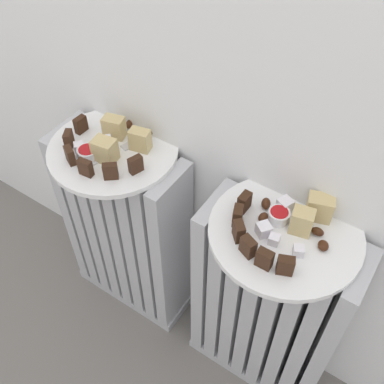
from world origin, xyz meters
The scene contains 36 objects.
radiator_left centered at (-0.21, 0.28, 0.28)m, with size 0.34×0.14×0.57m.
radiator_right centered at (0.21, 0.28, 0.28)m, with size 0.34×0.14×0.57m.
plate_left centered at (-0.21, 0.28, 0.58)m, with size 0.29×0.29×0.01m, color white.
plate_right centered at (0.21, 0.28, 0.58)m, with size 0.29×0.29×0.01m, color white.
dark_cake_slice_left_0 centered at (-0.30, 0.28, 0.60)m, with size 0.03×0.01×0.04m, color #382114.
dark_cake_slice_left_1 centered at (-0.29, 0.23, 0.60)m, with size 0.03×0.01×0.04m, color #382114.
dark_cake_slice_left_2 centered at (-0.25, 0.20, 0.60)m, with size 0.03×0.01×0.04m, color #382114.
dark_cake_slice_left_3 centered at (-0.20, 0.19, 0.60)m, with size 0.03×0.01×0.04m, color #382114.
dark_cake_slice_left_4 centered at (-0.15, 0.21, 0.60)m, with size 0.03×0.01×0.04m, color #382114.
dark_cake_slice_left_5 centered at (-0.12, 0.25, 0.60)m, with size 0.03×0.01×0.04m, color #382114.
marble_cake_slice_left_0 centered at (-0.15, 0.31, 0.61)m, with size 0.04×0.03×0.05m, color tan.
marble_cake_slice_left_1 centered at (-0.19, 0.24, 0.61)m, with size 0.05×0.04×0.05m, color tan.
marble_cake_slice_left_2 centered at (-0.23, 0.31, 0.61)m, with size 0.05×0.03×0.05m, color tan.
turkish_delight_left_0 centered at (-0.22, 0.27, 0.59)m, with size 0.02×0.02×0.02m, color white.
turkish_delight_left_1 centered at (-0.26, 0.23, 0.59)m, with size 0.02×0.02×0.02m, color white.
medjool_date_left_0 centered at (-0.17, 0.36, 0.59)m, with size 0.02×0.01×0.02m, color #3D1E0F.
medjool_date_left_1 centered at (-0.22, 0.36, 0.59)m, with size 0.03×0.01×0.02m, color #3D1E0F.
jam_bowl_left centered at (-0.23, 0.23, 0.59)m, with size 0.05×0.05×0.02m.
dark_cake_slice_right_0 centered at (0.12, 0.28, 0.60)m, with size 0.03×0.02×0.04m, color #382114.
dark_cake_slice_right_1 centered at (0.12, 0.25, 0.60)m, with size 0.03×0.02×0.04m, color #382114.
dark_cake_slice_right_2 centered at (0.14, 0.22, 0.60)m, with size 0.03×0.02×0.04m, color #382114.
dark_cake_slice_right_3 centered at (0.17, 0.20, 0.60)m, with size 0.03×0.02×0.04m, color #382114.
dark_cake_slice_right_4 centered at (0.21, 0.19, 0.60)m, with size 0.03×0.02×0.04m, color #382114.
dark_cake_slice_right_5 centered at (0.24, 0.20, 0.60)m, with size 0.03×0.02×0.04m, color #382114.
marble_cake_slice_right_0 centered at (0.23, 0.29, 0.61)m, with size 0.04×0.03×0.05m, color tan.
marble_cake_slice_right_1 centered at (0.24, 0.34, 0.61)m, with size 0.05×0.03×0.05m, color tan.
turkish_delight_right_0 centered at (0.25, 0.24, 0.59)m, with size 0.02×0.02×0.02m, color white.
turkish_delight_right_1 centered at (0.20, 0.24, 0.59)m, with size 0.02×0.02×0.02m, color white.
turkish_delight_right_2 centered at (0.18, 0.32, 0.59)m, with size 0.03×0.03×0.03m, color white.
turkish_delight_right_3 centered at (0.18, 0.25, 0.59)m, with size 0.02×0.02×0.02m, color white.
medjool_date_right_0 centered at (0.26, 0.30, 0.59)m, with size 0.02×0.01×0.02m, color #3D1E0F.
medjool_date_right_1 centered at (0.15, 0.31, 0.59)m, with size 0.03×0.02×0.02m, color #3D1E0F.
medjool_date_right_2 centered at (0.16, 0.28, 0.59)m, with size 0.02×0.02×0.02m, color #3D1E0F.
medjool_date_right_3 centered at (0.28, 0.28, 0.59)m, with size 0.02×0.02×0.01m, color #3D1E0F.
jam_bowl_right centered at (0.18, 0.29, 0.59)m, with size 0.04×0.04×0.02m.
fork centered at (-0.19, 0.27, 0.58)m, with size 0.04×0.10×0.00m.
Camera 1 is at (0.35, -0.24, 1.24)m, focal length 42.45 mm.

